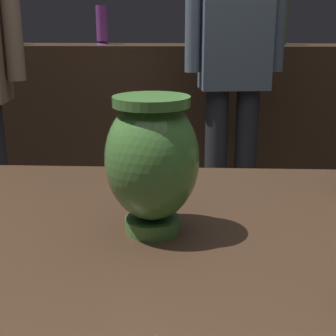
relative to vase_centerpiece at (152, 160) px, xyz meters
The scene contains 6 objects.
back_display_shelf 2.27m from the vase_centerpiece, 88.78° to the left, with size 2.60×0.40×0.99m.
vase_centerpiece is the anchor object (origin of this frame).
shelf_vase_right 2.30m from the vase_centerpiece, 75.64° to the left, with size 0.11×0.11×0.30m.
shelf_vase_left 2.33m from the vase_centerpiece, 101.73° to the left, with size 0.09×0.09×0.22m.
shelf_vase_far_left 2.39m from the vase_centerpiece, 114.54° to the left, with size 0.12×0.12×0.23m.
visitor_center_back 1.65m from the vase_centerpiece, 80.80° to the left, with size 0.47×0.22×1.64m.
Camera 1 is at (0.01, -0.73, 1.12)m, focal length 51.55 mm.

